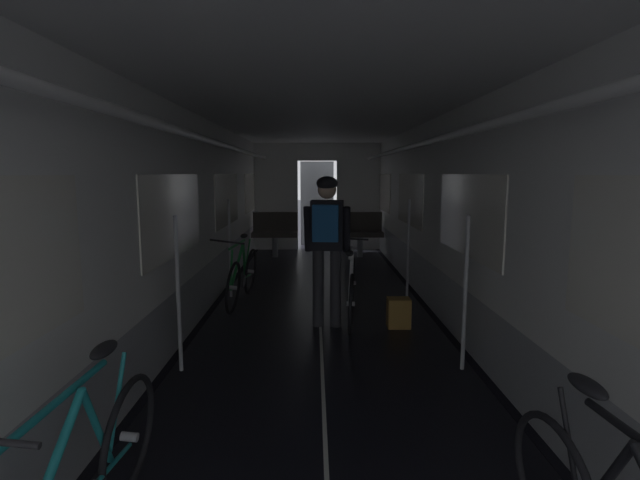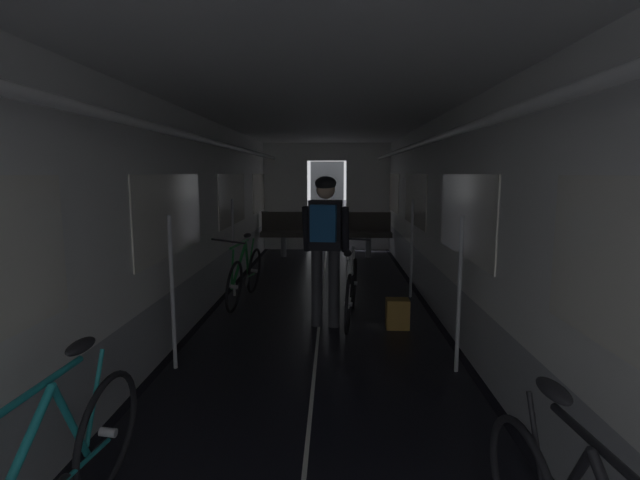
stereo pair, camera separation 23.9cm
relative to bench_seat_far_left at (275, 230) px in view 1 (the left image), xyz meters
The scene contains 7 objects.
train_car_shell 4.70m from the bench_seat_far_left, 78.60° to the right, with size 3.14×12.34×2.57m.
bench_seat_far_left is the anchor object (origin of this frame).
bench_seat_far_right 1.80m from the bench_seat_far_left, ahead, with size 0.98×0.51×0.95m.
bicycle_green 3.69m from the bench_seat_far_left, 92.36° to the right, with size 0.45×1.69×0.95m.
person_cyclist_aisle 4.87m from the bench_seat_far_left, 78.39° to the right, with size 0.55×0.42×1.73m.
bicycle_white_in_aisle 4.66m from the bench_seat_far_left, 74.01° to the right, with size 0.44×1.69×0.94m.
backpack_on_floor 5.12m from the bench_seat_far_left, 69.31° to the right, with size 0.26×0.20×0.34m, color olive.
Camera 1 is at (-0.07, -2.01, 1.76)m, focal length 26.83 mm.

